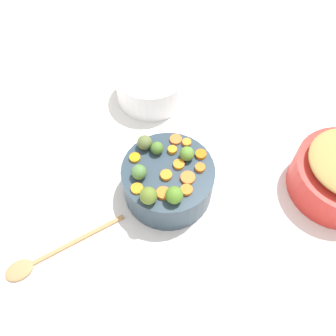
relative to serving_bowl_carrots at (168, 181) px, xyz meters
name	(u,v)px	position (x,y,z in m)	size (l,w,h in m)	color
tabletop	(176,199)	(0.02, 0.03, -0.06)	(2.40, 2.40, 0.02)	white
serving_bowl_carrots	(168,181)	(0.00, 0.00, 0.00)	(0.24, 0.24, 0.11)	#2C3E4C
carrot_slice_0	(201,154)	(-0.06, 0.08, 0.06)	(0.03, 0.03, 0.01)	orange
carrot_slice_1	(188,177)	(0.02, 0.05, 0.06)	(0.04, 0.04, 0.01)	orange
carrot_slice_2	(200,168)	(-0.01, 0.08, 0.06)	(0.03, 0.03, 0.01)	orange
carrot_slice_3	(172,150)	(-0.06, 0.00, 0.06)	(0.02, 0.02, 0.01)	orange
carrot_slice_4	(187,143)	(-0.09, 0.04, 0.06)	(0.02, 0.02, 0.01)	orange
carrot_slice_5	(179,165)	(-0.02, 0.03, 0.06)	(0.03, 0.03, 0.01)	orange
carrot_slice_6	(163,193)	(0.07, 0.00, 0.06)	(0.03, 0.03, 0.01)	orange
carrot_slice_7	(186,190)	(0.05, 0.05, 0.06)	(0.03, 0.03, 0.01)	orange
carrot_slice_8	(135,158)	(-0.02, -0.09, 0.06)	(0.03, 0.03, 0.01)	orange
carrot_slice_9	(137,189)	(0.07, -0.07, 0.06)	(0.03, 0.03, 0.01)	orange
carrot_slice_10	(166,175)	(0.02, 0.00, 0.06)	(0.03, 0.03, 0.01)	orange
carrot_slice_11	(176,139)	(-0.10, 0.01, 0.06)	(0.03, 0.03, 0.01)	orange
brussels_sprout_0	(187,154)	(-0.04, 0.04, 0.07)	(0.04, 0.04, 0.04)	#598830
brussels_sprout_1	(145,143)	(-0.06, -0.07, 0.07)	(0.04, 0.04, 0.04)	#606E3A
brussels_sprout_2	(157,148)	(-0.05, -0.04, 0.07)	(0.03, 0.03, 0.03)	#4A772C
brussels_sprout_3	(148,196)	(0.09, -0.03, 0.08)	(0.04, 0.04, 0.04)	olive
brussels_sprout_4	(139,172)	(0.03, -0.07, 0.07)	(0.04, 0.04, 0.04)	#4F7D3D
brussels_sprout_5	(175,195)	(0.08, 0.03, 0.08)	(0.04, 0.04, 0.04)	#508025
wooden_spoon	(40,260)	(0.24, -0.29, -0.05)	(0.22, 0.27, 0.01)	tan
casserole_dish	(151,85)	(-0.35, -0.10, 0.00)	(0.22, 0.22, 0.10)	white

